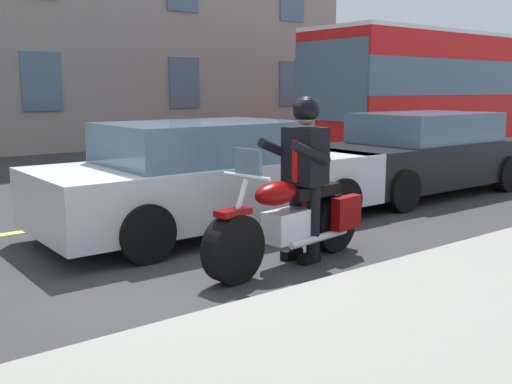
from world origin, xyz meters
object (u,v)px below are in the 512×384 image
at_px(motorcycle_main, 292,222).
at_px(car_dark, 419,154).
at_px(rider_main, 304,164).
at_px(bus_far, 463,86).
at_px(car_silver, 211,177).

height_order(motorcycle_main, car_dark, car_dark).
xyz_separation_m(rider_main, bus_far, (-11.48, -5.71, 0.84)).
xyz_separation_m(bus_far, car_silver, (11.46, 3.92, -1.18)).
distance_m(rider_main, car_silver, 1.82).
bearing_deg(motorcycle_main, rider_main, -170.65).
xyz_separation_m(car_silver, car_dark, (-4.34, -0.03, 0.00)).
xyz_separation_m(motorcycle_main, car_silver, (-0.20, -1.82, 0.24)).
bearing_deg(motorcycle_main, bus_far, -153.82).
relative_size(rider_main, bus_far, 0.16).
bearing_deg(rider_main, car_dark, -157.33).
height_order(bus_far, car_silver, bus_far).
bearing_deg(bus_far, motorcycle_main, 26.18).
bearing_deg(motorcycle_main, car_dark, -157.83).
height_order(rider_main, car_silver, rider_main).
bearing_deg(car_dark, bus_far, -151.39).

